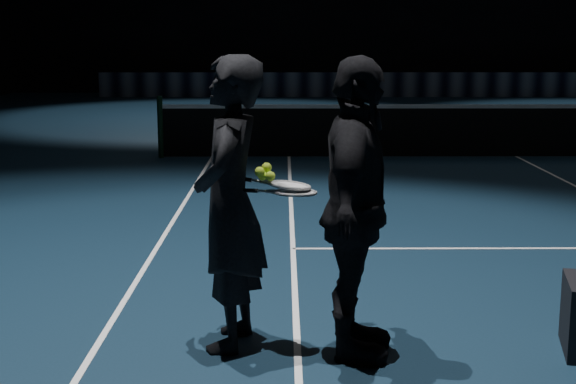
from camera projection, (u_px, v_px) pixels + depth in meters
name	position (u px, v px, depth m)	size (l,w,h in m)	color
floor	(518.00, 157.00, 14.38)	(36.00, 36.00, 0.00)	black
court_lines	(518.00, 157.00, 14.38)	(10.98, 23.78, 0.01)	white
net_post_left	(160.00, 127.00, 14.25)	(0.10, 0.10, 1.10)	black
net_mesh	(519.00, 132.00, 14.30)	(12.80, 0.02, 0.86)	black
net_tape	(520.00, 106.00, 14.21)	(12.80, 0.03, 0.07)	white
sponsor_backdrop	(398.00, 85.00, 29.53)	(22.00, 0.15, 0.90)	black
player_a	(230.00, 204.00, 5.37)	(0.72, 0.47, 1.98)	black
player_b	(356.00, 210.00, 5.18)	(1.16, 0.48, 1.98)	black
racket_lower	(295.00, 192.00, 5.25)	(0.68, 0.22, 0.03)	black
racket_upper	(289.00, 185.00, 5.29)	(0.68, 0.22, 0.03)	black
tennis_balls	(267.00, 173.00, 5.28)	(0.12, 0.10, 0.12)	#B8E731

